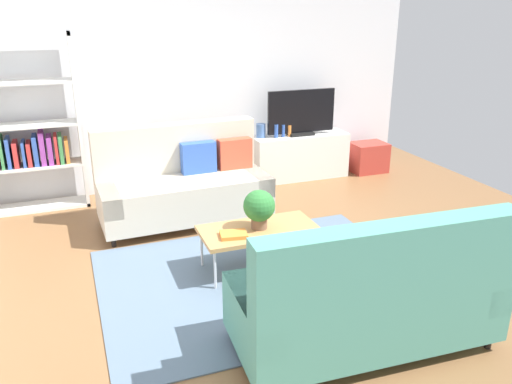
% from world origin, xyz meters
% --- Properties ---
extents(ground_plane, '(7.68, 7.68, 0.00)m').
position_xyz_m(ground_plane, '(0.00, 0.00, 0.00)').
color(ground_plane, brown).
extents(wall_far, '(6.40, 0.12, 2.90)m').
position_xyz_m(wall_far, '(0.00, 2.80, 1.45)').
color(wall_far, silver).
rests_on(wall_far, ground_plane).
extents(area_rug, '(2.90, 2.20, 0.01)m').
position_xyz_m(area_rug, '(-0.07, -0.15, 0.01)').
color(area_rug, slate).
rests_on(area_rug, ground_plane).
extents(couch_beige, '(1.93, 0.91, 1.10)m').
position_xyz_m(couch_beige, '(-0.41, 1.48, 0.45)').
color(couch_beige, beige).
rests_on(couch_beige, ground_plane).
extents(couch_green, '(1.94, 0.93, 1.10)m').
position_xyz_m(couch_green, '(0.26, -1.37, 0.44)').
color(couch_green, teal).
rests_on(couch_green, ground_plane).
extents(coffee_table, '(1.10, 0.56, 0.42)m').
position_xyz_m(coffee_table, '(-0.02, 0.05, 0.39)').
color(coffee_table, '#B7844C').
rests_on(coffee_table, ground_plane).
extents(tv_console, '(1.40, 0.44, 0.64)m').
position_xyz_m(tv_console, '(1.51, 2.46, 0.32)').
color(tv_console, silver).
rests_on(tv_console, ground_plane).
extents(tv, '(1.00, 0.20, 0.64)m').
position_xyz_m(tv, '(1.51, 2.44, 0.95)').
color(tv, black).
rests_on(tv, tv_console).
extents(bookshelf, '(1.10, 0.36, 2.10)m').
position_xyz_m(bookshelf, '(-1.99, 2.48, 0.96)').
color(bookshelf, white).
rests_on(bookshelf, ground_plane).
extents(storage_trunk, '(0.52, 0.40, 0.44)m').
position_xyz_m(storage_trunk, '(2.61, 2.36, 0.22)').
color(storage_trunk, '#B2382D').
rests_on(storage_trunk, ground_plane).
extents(potted_plant, '(0.30, 0.30, 0.37)m').
position_xyz_m(potted_plant, '(-0.02, 0.06, 0.63)').
color(potted_plant, brown).
rests_on(potted_plant, coffee_table).
extents(table_book_0, '(0.27, 0.22, 0.04)m').
position_xyz_m(table_book_0, '(-0.30, -0.03, 0.44)').
color(table_book_0, orange).
rests_on(table_book_0, coffee_table).
extents(vase_0, '(0.13, 0.13, 0.19)m').
position_xyz_m(vase_0, '(0.93, 2.51, 0.74)').
color(vase_0, '#4C72B2').
rests_on(vase_0, tv_console).
extents(bottle_0, '(0.06, 0.06, 0.19)m').
position_xyz_m(bottle_0, '(1.12, 2.42, 0.73)').
color(bottle_0, '#3359B2').
rests_on(bottle_0, tv_console).
extents(bottle_1, '(0.04, 0.04, 0.17)m').
position_xyz_m(bottle_1, '(1.23, 2.42, 0.73)').
color(bottle_1, '#3359B2').
rests_on(bottle_1, tv_console).
extents(bottle_2, '(0.05, 0.05, 0.16)m').
position_xyz_m(bottle_2, '(1.33, 2.42, 0.72)').
color(bottle_2, orange).
rests_on(bottle_2, tv_console).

